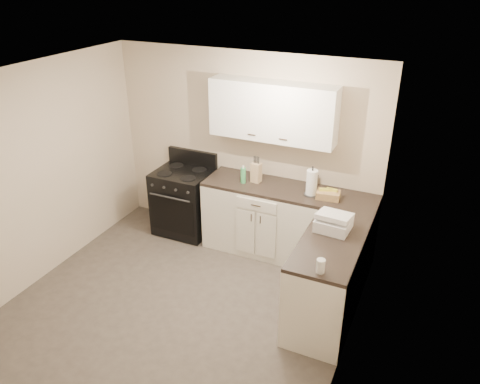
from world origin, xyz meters
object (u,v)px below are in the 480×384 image
at_px(stove, 184,201).
at_px(paper_towel, 312,183).
at_px(knife_block, 256,173).
at_px(countertop_grill, 333,224).
at_px(wicker_basket, 328,195).

xyz_separation_m(stove, paper_towel, (1.79, -0.01, 0.64)).
bearing_deg(knife_block, stove, -168.89).
height_order(stove, countertop_grill, countertop_grill).
height_order(stove, wicker_basket, wicker_basket).
bearing_deg(countertop_grill, wicker_basket, 112.76).
xyz_separation_m(knife_block, countertop_grill, (1.18, -0.75, -0.06)).
xyz_separation_m(stove, countertop_grill, (2.23, -0.69, 0.54)).
bearing_deg(countertop_grill, paper_towel, 126.79).
height_order(knife_block, paper_towel, paper_towel).
height_order(wicker_basket, countertop_grill, countertop_grill).
bearing_deg(countertop_grill, knife_block, 151.39).
relative_size(stove, paper_towel, 2.84).
bearing_deg(wicker_basket, knife_block, 175.32).
bearing_deg(stove, countertop_grill, -17.31).
relative_size(paper_towel, countertop_grill, 0.93).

